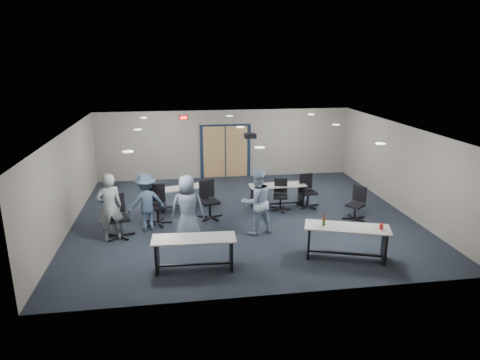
{
  "coord_description": "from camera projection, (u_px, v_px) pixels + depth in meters",
  "views": [
    {
      "loc": [
        -1.91,
        -12.08,
        4.72
      ],
      "look_at": [
        -0.13,
        -0.3,
        1.25
      ],
      "focal_mm": 32.0,
      "sensor_mm": 36.0,
      "label": 1
    }
  ],
  "objects": [
    {
      "name": "table_front_left",
      "position": [
        194.0,
        248.0,
        9.71
      ],
      "size": [
        1.92,
        0.73,
        0.77
      ],
      "rotation": [
        0.0,
        0.0,
        -0.05
      ],
      "color": "#A4A29B",
      "rests_on": "floor"
    },
    {
      "name": "chair_back_a",
      "position": [
        157.0,
        205.0,
        12.33
      ],
      "size": [
        0.74,
        0.74,
        1.15
      ],
      "primitive_type": null,
      "rotation": [
        0.0,
        0.0,
        0.02
      ],
      "color": "black",
      "rests_on": "floor"
    },
    {
      "name": "chair_loose_right",
      "position": [
        355.0,
        204.0,
        12.65
      ],
      "size": [
        0.9,
        0.9,
        1.01
      ],
      "primitive_type": null,
      "rotation": [
        0.0,
        0.0,
        -0.9
      ],
      "color": "black",
      "rests_on": "floor"
    },
    {
      "name": "person_back",
      "position": [
        146.0,
        202.0,
        11.84
      ],
      "size": [
        1.2,
        0.91,
        1.64
      ],
      "primitive_type": "imported",
      "rotation": [
        0.0,
        0.0,
        3.45
      ],
      "color": "#374B64",
      "rests_on": "floor"
    },
    {
      "name": "table_front_right",
      "position": [
        347.0,
        236.0,
        10.25
      ],
      "size": [
        2.1,
        1.27,
        1.11
      ],
      "rotation": [
        0.0,
        0.0,
        -0.33
      ],
      "color": "#A4A29B",
      "rests_on": "floor"
    },
    {
      "name": "exit_sign",
      "position": [
        184.0,
        118.0,
        16.37
      ],
      "size": [
        0.32,
        0.07,
        0.18
      ],
      "color": "black",
      "rests_on": "back_wall"
    },
    {
      "name": "right_wall",
      "position": [
        400.0,
        168.0,
        13.4
      ],
      "size": [
        0.04,
        9.0,
        2.7
      ],
      "primitive_type": "cube",
      "color": "gray",
      "rests_on": "floor"
    },
    {
      "name": "chair_loose_left",
      "position": [
        118.0,
        217.0,
        11.42
      ],
      "size": [
        0.92,
        0.92,
        1.16
      ],
      "primitive_type": null,
      "rotation": [
        0.0,
        0.0,
        0.32
      ],
      "color": "black",
      "rests_on": "floor"
    },
    {
      "name": "person_gray",
      "position": [
        110.0,
        207.0,
        11.16
      ],
      "size": [
        0.77,
        0.63,
        1.83
      ],
      "primitive_type": "imported",
      "rotation": [
        0.0,
        0.0,
        3.48
      ],
      "color": "gray",
      "rests_on": "floor"
    },
    {
      "name": "double_door",
      "position": [
        225.0,
        152.0,
        17.0
      ],
      "size": [
        2.0,
        0.07,
        2.2
      ],
      "color": "#101D32",
      "rests_on": "back_wall"
    },
    {
      "name": "ceiling_projector",
      "position": [
        250.0,
        136.0,
        12.9
      ],
      "size": [
        0.35,
        0.32,
        0.37
      ],
      "color": "black",
      "rests_on": "ceiling"
    },
    {
      "name": "chair_back_d",
      "position": [
        308.0,
        191.0,
        13.77
      ],
      "size": [
        0.75,
        0.75,
        1.06
      ],
      "primitive_type": null,
      "rotation": [
        0.0,
        0.0,
        0.14
      ],
      "color": "black",
      "rests_on": "floor"
    },
    {
      "name": "ceiling",
      "position": [
        243.0,
        129.0,
        12.31
      ],
      "size": [
        10.0,
        9.0,
        0.04
      ],
      "primitive_type": "cube",
      "color": "white",
      "rests_on": "back_wall"
    },
    {
      "name": "front_wall",
      "position": [
        278.0,
        234.0,
        8.41
      ],
      "size": [
        10.0,
        0.04,
        2.7
      ],
      "primitive_type": "cube",
      "color": "gray",
      "rests_on": "floor"
    },
    {
      "name": "chair_back_b",
      "position": [
        210.0,
        200.0,
        12.77
      ],
      "size": [
        0.89,
        0.89,
        1.13
      ],
      "primitive_type": null,
      "rotation": [
        0.0,
        0.0,
        0.29
      ],
      "color": "black",
      "rests_on": "floor"
    },
    {
      "name": "back_wall",
      "position": [
        225.0,
        144.0,
        16.96
      ],
      "size": [
        10.0,
        0.04,
        2.7
      ],
      "primitive_type": "cube",
      "color": "gray",
      "rests_on": "floor"
    },
    {
      "name": "floor",
      "position": [
        243.0,
        216.0,
        13.06
      ],
      "size": [
        10.0,
        10.0,
        0.0
      ],
      "primitive_type": "plane",
      "color": "black",
      "rests_on": "ground"
    },
    {
      "name": "table_back_left",
      "position": [
        183.0,
        194.0,
        13.73
      ],
      "size": [
        1.77,
        1.05,
        0.68
      ],
      "rotation": [
        0.0,
        0.0,
        0.32
      ],
      "color": "#A4A29B",
      "rests_on": "floor"
    },
    {
      "name": "person_lightblue",
      "position": [
        257.0,
        202.0,
        11.6
      ],
      "size": [
        1.04,
        0.91,
        1.83
      ],
      "primitive_type": "imported",
      "rotation": [
        0.0,
        0.0,
        3.41
      ],
      "color": "#A8C1DF",
      "rests_on": "floor"
    },
    {
      "name": "table_back_right",
      "position": [
        277.0,
        192.0,
        13.8
      ],
      "size": [
        1.82,
        0.64,
        0.73
      ],
      "rotation": [
        0.0,
        0.0,
        0.02
      ],
      "color": "#A4A29B",
      "rests_on": "floor"
    },
    {
      "name": "ceiling_can_lights",
      "position": [
        242.0,
        128.0,
        12.55
      ],
      "size": [
        6.24,
        5.74,
        0.02
      ],
      "primitive_type": null,
      "color": "silver",
      "rests_on": "ceiling"
    },
    {
      "name": "chair_back_c",
      "position": [
        281.0,
        195.0,
        13.47
      ],
      "size": [
        0.75,
        0.75,
        0.99
      ],
      "primitive_type": null,
      "rotation": [
        0.0,
        0.0,
        -0.25
      ],
      "color": "black",
      "rests_on": "floor"
    },
    {
      "name": "left_wall",
      "position": [
        67.0,
        181.0,
        11.96
      ],
      "size": [
        0.04,
        9.0,
        2.7
      ],
      "primitive_type": "cube",
      "color": "gray",
      "rests_on": "floor"
    },
    {
      "name": "person_plaid",
      "position": [
        188.0,
        208.0,
        11.16
      ],
      "size": [
        0.92,
        0.64,
        1.78
      ],
      "primitive_type": "imported",
      "rotation": [
        0.0,
        0.0,
        3.06
      ],
      "color": "slate",
      "rests_on": "floor"
    }
  ]
}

